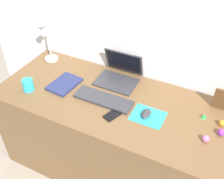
{
  "coord_description": "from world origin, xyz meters",
  "views": [
    {
      "loc": [
        0.58,
        -1.25,
        1.94
      ],
      "look_at": [
        -0.04,
        0.0,
        0.83
      ],
      "focal_mm": 42.68,
      "sensor_mm": 36.0,
      "label": 1
    }
  ],
  "objects_px": {
    "coffee_mug": "(28,85)",
    "toy_figurine_orange": "(222,123)",
    "toy_figurine_green": "(204,116)",
    "laptop": "(120,73)",
    "mouse": "(146,114)",
    "picture_frame": "(223,100)",
    "keyboard": "(103,99)",
    "desk_lamp": "(47,44)",
    "toy_figurine_pink": "(206,139)",
    "toy_figurine_purple": "(221,133)",
    "notebook_pad": "(64,84)",
    "cell_phone": "(113,115)"
  },
  "relations": [
    {
      "from": "notebook_pad",
      "to": "cell_phone",
      "type": "bearing_deg",
      "value": -10.11
    },
    {
      "from": "mouse",
      "to": "toy_figurine_orange",
      "type": "relative_size",
      "value": 2.33
    },
    {
      "from": "coffee_mug",
      "to": "cell_phone",
      "type": "bearing_deg",
      "value": 3.05
    },
    {
      "from": "notebook_pad",
      "to": "toy_figurine_green",
      "type": "relative_size",
      "value": 6.61
    },
    {
      "from": "notebook_pad",
      "to": "desk_lamp",
      "type": "bearing_deg",
      "value": 148.66
    },
    {
      "from": "cell_phone",
      "to": "toy_figurine_green",
      "type": "xyz_separation_m",
      "value": [
        0.53,
        0.23,
        0.01
      ]
    },
    {
      "from": "picture_frame",
      "to": "toy_figurine_pink",
      "type": "height_order",
      "value": "picture_frame"
    },
    {
      "from": "toy_figurine_purple",
      "to": "coffee_mug",
      "type": "bearing_deg",
      "value": -172.71
    },
    {
      "from": "notebook_pad",
      "to": "coffee_mug",
      "type": "relative_size",
      "value": 2.78
    },
    {
      "from": "notebook_pad",
      "to": "coffee_mug",
      "type": "bearing_deg",
      "value": -135.77
    },
    {
      "from": "desk_lamp",
      "to": "coffee_mug",
      "type": "relative_size",
      "value": 3.93
    },
    {
      "from": "mouse",
      "to": "picture_frame",
      "type": "xyz_separation_m",
      "value": [
        0.42,
        0.29,
        0.05
      ]
    },
    {
      "from": "coffee_mug",
      "to": "toy_figurine_pink",
      "type": "xyz_separation_m",
      "value": [
        1.24,
        0.08,
        -0.02
      ]
    },
    {
      "from": "notebook_pad",
      "to": "picture_frame",
      "type": "relative_size",
      "value": 1.6
    },
    {
      "from": "keyboard",
      "to": "cell_phone",
      "type": "relative_size",
      "value": 3.2
    },
    {
      "from": "desk_lamp",
      "to": "toy_figurine_orange",
      "type": "relative_size",
      "value": 8.22
    },
    {
      "from": "laptop",
      "to": "mouse",
      "type": "xyz_separation_m",
      "value": [
        0.33,
        -0.29,
        -0.03
      ]
    },
    {
      "from": "keyboard",
      "to": "desk_lamp",
      "type": "bearing_deg",
      "value": 158.9
    },
    {
      "from": "cell_phone",
      "to": "coffee_mug",
      "type": "relative_size",
      "value": 1.48
    },
    {
      "from": "laptop",
      "to": "toy_figurine_orange",
      "type": "relative_size",
      "value": 7.28
    },
    {
      "from": "mouse",
      "to": "toy_figurine_orange",
      "type": "xyz_separation_m",
      "value": [
        0.45,
        0.13,
        -0.0
      ]
    },
    {
      "from": "laptop",
      "to": "keyboard",
      "type": "distance_m",
      "value": 0.28
    },
    {
      "from": "mouse",
      "to": "toy_figurine_pink",
      "type": "xyz_separation_m",
      "value": [
        0.38,
        -0.04,
        0.0
      ]
    },
    {
      "from": "cell_phone",
      "to": "coffee_mug",
      "type": "height_order",
      "value": "coffee_mug"
    },
    {
      "from": "keyboard",
      "to": "cell_phone",
      "type": "height_order",
      "value": "keyboard"
    },
    {
      "from": "toy_figurine_purple",
      "to": "cell_phone",
      "type": "bearing_deg",
      "value": -168.47
    },
    {
      "from": "cell_phone",
      "to": "toy_figurine_green",
      "type": "bearing_deg",
      "value": 45.04
    },
    {
      "from": "mouse",
      "to": "picture_frame",
      "type": "bearing_deg",
      "value": 34.83
    },
    {
      "from": "desk_lamp",
      "to": "toy_figurine_purple",
      "type": "xyz_separation_m",
      "value": [
        1.41,
        -0.22,
        -0.14
      ]
    },
    {
      "from": "picture_frame",
      "to": "coffee_mug",
      "type": "xyz_separation_m",
      "value": [
        -1.27,
        -0.41,
        -0.03
      ]
    },
    {
      "from": "keyboard",
      "to": "toy_figurine_orange",
      "type": "distance_m",
      "value": 0.77
    },
    {
      "from": "toy_figurine_green",
      "to": "toy_figurine_orange",
      "type": "bearing_deg",
      "value": -9.06
    },
    {
      "from": "coffee_mug",
      "to": "keyboard",
      "type": "bearing_deg",
      "value": 14.2
    },
    {
      "from": "coffee_mug",
      "to": "desk_lamp",
      "type": "bearing_deg",
      "value": 105.01
    },
    {
      "from": "picture_frame",
      "to": "toy_figurine_purple",
      "type": "distance_m",
      "value": 0.25
    },
    {
      "from": "picture_frame",
      "to": "coffee_mug",
      "type": "relative_size",
      "value": 1.74
    },
    {
      "from": "desk_lamp",
      "to": "toy_figurine_green",
      "type": "height_order",
      "value": "desk_lamp"
    },
    {
      "from": "keyboard",
      "to": "toy_figurine_green",
      "type": "bearing_deg",
      "value": 11.54
    },
    {
      "from": "laptop",
      "to": "toy_figurine_green",
      "type": "bearing_deg",
      "value": -12.3
    },
    {
      "from": "toy_figurine_purple",
      "to": "picture_frame",
      "type": "bearing_deg",
      "value": 99.21
    },
    {
      "from": "toy_figurine_pink",
      "to": "toy_figurine_purple",
      "type": "height_order",
      "value": "same"
    },
    {
      "from": "desk_lamp",
      "to": "toy_figurine_orange",
      "type": "height_order",
      "value": "desk_lamp"
    },
    {
      "from": "toy_figurine_green",
      "to": "toy_figurine_pink",
      "type": "xyz_separation_m",
      "value": [
        0.05,
        -0.19,
        0.0
      ]
    },
    {
      "from": "coffee_mug",
      "to": "laptop",
      "type": "bearing_deg",
      "value": 37.99
    },
    {
      "from": "cell_phone",
      "to": "toy_figurine_purple",
      "type": "bearing_deg",
      "value": 32.67
    },
    {
      "from": "keyboard",
      "to": "toy_figurine_pink",
      "type": "relative_size",
      "value": 9.22
    },
    {
      "from": "cell_phone",
      "to": "notebook_pad",
      "type": "xyz_separation_m",
      "value": [
        -0.46,
        0.13,
        0.01
      ]
    },
    {
      "from": "laptop",
      "to": "mouse",
      "type": "height_order",
      "value": "laptop"
    },
    {
      "from": "desk_lamp",
      "to": "picture_frame",
      "type": "distance_m",
      "value": 1.38
    },
    {
      "from": "coffee_mug",
      "to": "toy_figurine_orange",
      "type": "height_order",
      "value": "coffee_mug"
    }
  ]
}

